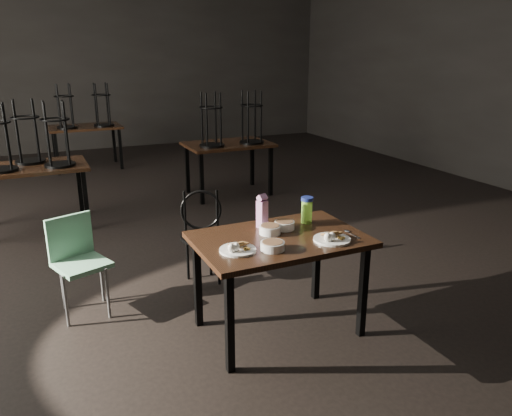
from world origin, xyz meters
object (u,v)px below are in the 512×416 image
water_bottle (307,210)px  bentwood_chair (202,229)px  main_table (279,247)px  juice_carton (262,212)px  school_chair (77,256)px

water_bottle → bentwood_chair: water_bottle is taller
main_table → water_bottle: bearing=29.4°
main_table → juice_carton: size_ratio=4.61×
main_table → school_chair: bearing=144.6°
juice_carton → school_chair: bearing=151.4°
main_table → water_bottle: water_bottle is taller
main_table → juice_carton: 0.31m
bentwood_chair → school_chair: 1.09m
juice_carton → water_bottle: size_ratio=1.27×
bentwood_chair → juice_carton: bearing=-59.9°
juice_carton → bentwood_chair: juice_carton is taller
main_table → juice_carton: juice_carton is taller
school_chair → main_table: bearing=-54.9°
main_table → bentwood_chair: bearing=101.7°
main_table → bentwood_chair: 1.11m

